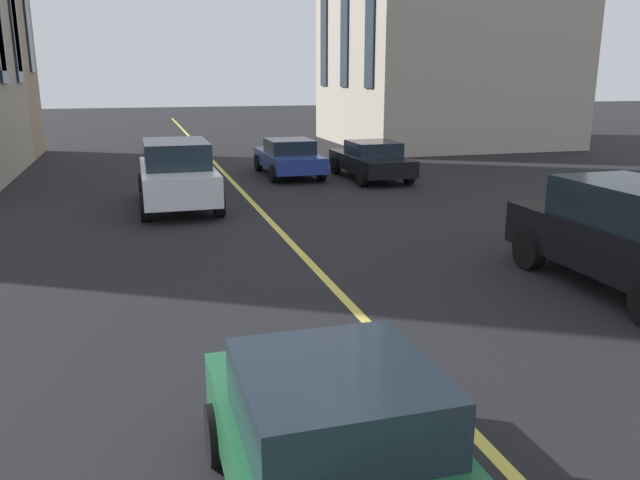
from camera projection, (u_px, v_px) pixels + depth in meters
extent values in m
cube|color=#D8C64C|center=(257.00, 207.00, 17.91)|extent=(80.00, 0.16, 0.01)
cube|color=#1E6038|center=(344.00, 473.00, 5.00)|extent=(3.90, 1.75, 0.55)
cube|color=#19232D|center=(337.00, 399.00, 5.04)|extent=(1.64, 1.54, 0.55)
cylinder|color=black|center=(381.00, 409.00, 6.49)|extent=(0.60, 0.21, 0.60)
cylinder|color=black|center=(218.00, 434.00, 6.04)|extent=(0.60, 0.21, 0.60)
cube|color=black|center=(371.00, 162.00, 22.63)|extent=(4.40, 1.80, 0.55)
cube|color=#19232D|center=(373.00, 149.00, 22.29)|extent=(1.85, 1.58, 0.50)
cylinder|color=black|center=(336.00, 166.00, 23.82)|extent=(0.64, 0.22, 0.64)
cylinder|color=black|center=(378.00, 164.00, 24.28)|extent=(0.64, 0.22, 0.64)
cylinder|color=black|center=(362.00, 177.00, 21.12)|extent=(0.64, 0.22, 0.64)
cylinder|color=black|center=(409.00, 175.00, 21.59)|extent=(0.64, 0.22, 0.64)
cube|color=navy|center=(288.00, 160.00, 23.38)|extent=(4.40, 1.80, 0.55)
cube|color=#19232D|center=(289.00, 146.00, 23.04)|extent=(1.85, 1.58, 0.50)
cylinder|color=black|center=(258.00, 163.00, 24.56)|extent=(0.64, 0.22, 0.64)
cylinder|color=black|center=(301.00, 161.00, 25.03)|extent=(0.64, 0.22, 0.64)
cylinder|color=black|center=(274.00, 174.00, 21.87)|extent=(0.64, 0.22, 0.64)
cylinder|color=black|center=(321.00, 172.00, 22.34)|extent=(0.64, 0.22, 0.64)
cube|color=silver|center=(178.00, 180.00, 17.67)|extent=(4.70, 1.95, 0.80)
cube|color=#19232D|center=(176.00, 153.00, 17.48)|extent=(2.59, 1.72, 0.70)
cylinder|color=black|center=(219.00, 203.00, 16.59)|extent=(0.76, 0.27, 0.76)
cylinder|color=black|center=(145.00, 207.00, 16.08)|extent=(0.76, 0.27, 0.76)
cylinder|color=black|center=(206.00, 184.00, 19.47)|extent=(0.76, 0.27, 0.76)
cylinder|color=black|center=(143.00, 187.00, 18.96)|extent=(0.76, 0.27, 0.76)
cube|color=black|center=(631.00, 246.00, 10.83)|extent=(4.70, 1.95, 0.80)
cube|color=#19232D|center=(637.00, 204.00, 10.64)|extent=(2.59, 1.72, 0.70)
cylinder|color=black|center=(529.00, 250.00, 12.12)|extent=(0.76, 0.27, 0.76)
cylinder|color=black|center=(610.00, 243.00, 12.63)|extent=(0.76, 0.27, 0.76)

